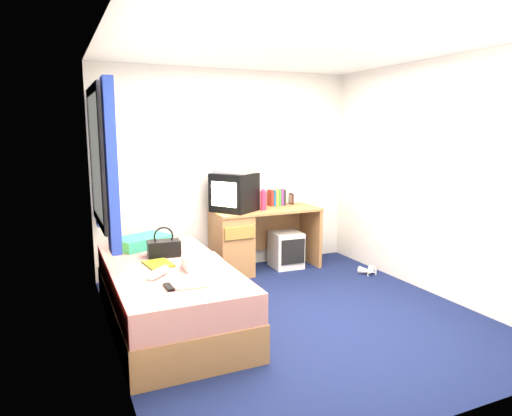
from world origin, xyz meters
name	(u,v)px	position (x,y,z in m)	size (l,w,h in m)	color
ground	(295,316)	(0.00, 0.00, 0.00)	(3.40, 3.40, 0.00)	#0C1438
room_shell	(298,158)	(0.00, 0.00, 1.45)	(3.40, 3.40, 3.40)	white
bed	(169,295)	(-1.10, 0.30, 0.27)	(1.01, 2.00, 0.54)	#A57444
pillow	(142,242)	(-1.19, 1.00, 0.60)	(0.51, 0.32, 0.11)	teal
desk	(244,238)	(0.09, 1.44, 0.41)	(1.30, 0.55, 0.75)	#A57444
storage_cube	(286,250)	(0.63, 1.38, 0.22)	(0.36, 0.36, 0.44)	silver
crt_tv	(234,192)	(-0.04, 1.44, 0.97)	(0.60, 0.60, 0.45)	black
vcr	(234,170)	(-0.03, 1.44, 1.24)	(0.42, 0.30, 0.08)	silver
book_row	(277,197)	(0.60, 1.60, 0.85)	(0.20, 0.13, 0.20)	maroon
picture_frame	(291,199)	(0.82, 1.61, 0.82)	(0.02, 0.12, 0.14)	black
pink_water_bottle	(263,201)	(0.30, 1.36, 0.86)	(0.07, 0.07, 0.22)	#F12245
aerosol_can	(254,201)	(0.24, 1.49, 0.85)	(0.05, 0.05, 0.19)	silver
handbag	(164,248)	(-1.07, 0.59, 0.62)	(0.31, 0.19, 0.28)	black
towel	(202,262)	(-0.86, 0.09, 0.59)	(0.30, 0.25, 0.10)	silver
magazine	(158,264)	(-1.18, 0.34, 0.55)	(0.21, 0.28, 0.01)	#D2EA1A
water_bottle	(158,273)	(-1.25, 0.01, 0.58)	(0.07, 0.07, 0.20)	silver
colour_swatch_fan	(191,288)	(-1.08, -0.36, 0.55)	(0.22, 0.06, 0.01)	#F5A736
remote_control	(169,287)	(-1.23, -0.29, 0.55)	(0.05, 0.16, 0.02)	black
window_assembly	(101,160)	(-1.55, 0.90, 1.42)	(0.11, 1.42, 1.40)	silver
white_heels	(369,271)	(1.39, 0.71, 0.04)	(0.24, 0.24, 0.09)	silver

